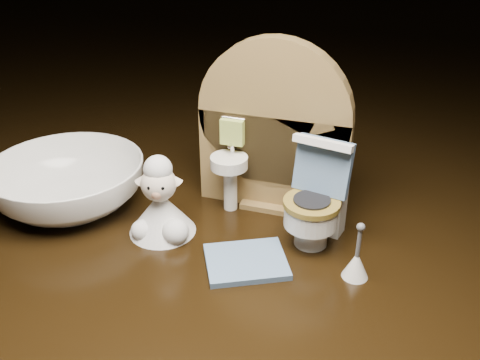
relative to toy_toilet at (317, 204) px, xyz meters
The scene contains 6 objects.
backdrop_panel 0.07m from the toy_toilet, 140.13° to the left, with size 0.13×0.05×0.15m.
toy_toilet is the anchor object (origin of this frame).
bath_mat 0.07m from the toy_toilet, 130.32° to the right, with size 0.06×0.05×0.00m, color slate.
toilet_brush 0.06m from the toy_toilet, 46.02° to the right, with size 0.02×0.02×0.05m.
plush_lamb 0.13m from the toy_toilet, 165.93° to the right, with size 0.05×0.05×0.07m.
ceramic_bowl 0.22m from the toy_toilet, behind, with size 0.13×0.13×0.04m, color white.
Camera 1 is at (0.10, -0.34, 0.25)m, focal length 40.00 mm.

